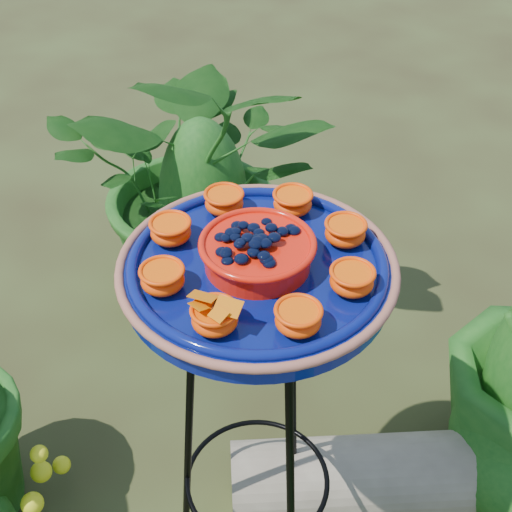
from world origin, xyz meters
The scene contains 5 objects.
ground_plane centered at (0.00, 0.00, 0.00)m, with size 20.00×20.00×0.00m, color #2C2413.
tripod_stand centered at (0.12, -0.14, 0.53)m, with size 0.33×0.35×0.87m.
feeder_dish centered at (0.12, -0.14, 0.91)m, with size 0.46×0.46×0.10m.
driftwood_log centered at (0.27, 0.10, 0.11)m, with size 0.21×0.21×0.64m, color tan.
shrub_back_left centered at (-0.53, 0.61, 0.45)m, with size 0.81×0.70×0.90m, color #174D14.
Camera 1 is at (0.57, -0.89, 1.65)m, focal length 50.00 mm.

